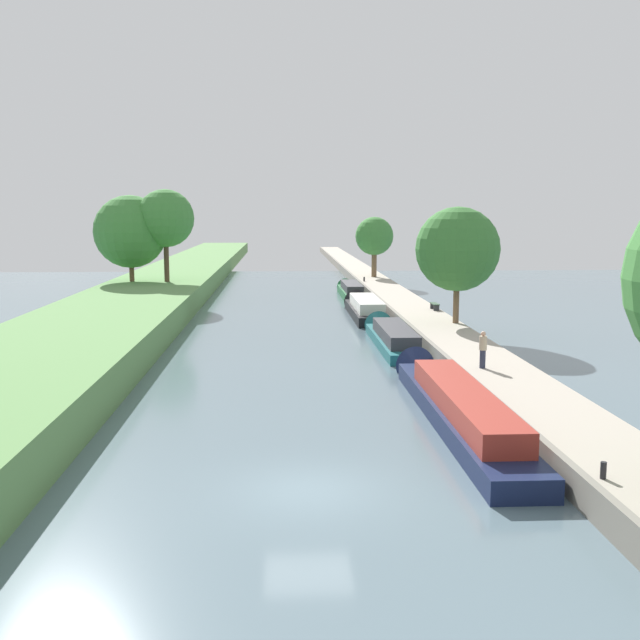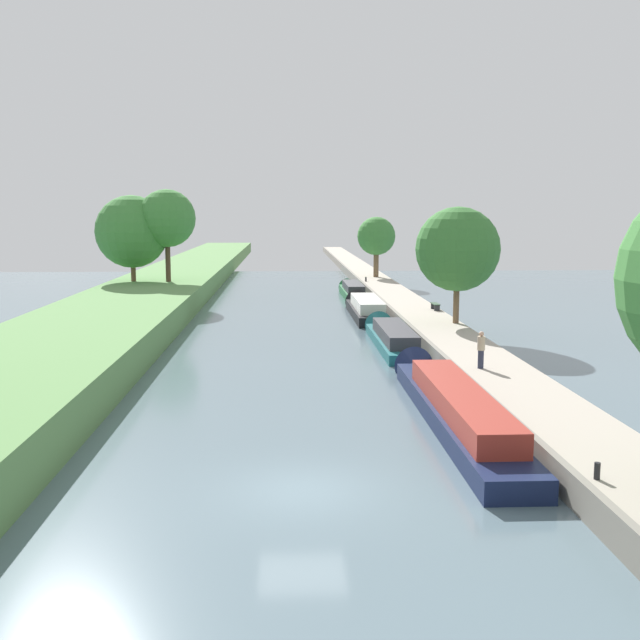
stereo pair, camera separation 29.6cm
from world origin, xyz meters
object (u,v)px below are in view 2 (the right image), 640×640
at_px(person_walking, 481,349).
at_px(park_bench, 435,305).
at_px(narrowboat_teal, 391,336).
at_px(narrowboat_black, 365,308).
at_px(mooring_bollard_near, 597,471).
at_px(narrowboat_green, 352,291).
at_px(mooring_bollard_far, 366,279).
at_px(narrowboat_navy, 452,404).

distance_m(person_walking, park_bench, 20.20).
bearing_deg(narrowboat_teal, narrowboat_black, 90.92).
bearing_deg(person_walking, mooring_bollard_near, -92.42).
relative_size(narrowboat_black, person_walking, 7.47).
height_order(narrowboat_green, person_walking, person_walking).
bearing_deg(narrowboat_green, narrowboat_teal, -89.87).
height_order(narrowboat_green, mooring_bollard_far, narrowboat_green).
relative_size(narrowboat_green, park_bench, 7.64).
bearing_deg(mooring_bollard_near, narrowboat_black, 93.05).
height_order(narrowboat_navy, mooring_bollard_far, narrowboat_navy).
distance_m(person_walking, mooring_bollard_near, 14.01).
bearing_deg(mooring_bollard_far, park_bench, -83.42).
xyz_separation_m(narrowboat_black, mooring_bollard_near, (2.02, -37.96, 0.54)).
bearing_deg(narrowboat_black, mooring_bollard_near, -86.95).
bearing_deg(mooring_bollard_far, narrowboat_green, -108.87).
xyz_separation_m(mooring_bollard_near, mooring_bollard_far, (0.00, 56.38, 0.00)).
relative_size(mooring_bollard_far, park_bench, 0.30).
height_order(mooring_bollard_near, mooring_bollard_far, same).
bearing_deg(person_walking, narrowboat_green, 93.82).
bearing_deg(mooring_bollard_far, narrowboat_black, -96.25).
relative_size(person_walking, mooring_bollard_far, 3.69).
bearing_deg(mooring_bollard_near, narrowboat_teal, 94.12).
relative_size(narrowboat_teal, park_bench, 8.17).
xyz_separation_m(person_walking, mooring_bollard_far, (-0.59, 42.40, -0.65)).
height_order(narrowboat_navy, mooring_bollard_near, narrowboat_navy).
distance_m(narrowboat_green, mooring_bollard_far, 5.82).
relative_size(narrowboat_teal, mooring_bollard_near, 27.24).
bearing_deg(narrowboat_navy, narrowboat_black, 90.40).
bearing_deg(narrowboat_green, person_walking, -86.18).
bearing_deg(narrowboat_black, narrowboat_teal, -89.08).
height_order(narrowboat_teal, mooring_bollard_near, mooring_bollard_near).
bearing_deg(narrowboat_navy, park_bench, 80.11).
distance_m(narrowboat_teal, mooring_bollard_near, 25.27).
distance_m(narrowboat_teal, park_bench, 9.94).
xyz_separation_m(narrowboat_navy, narrowboat_teal, (0.00, 16.30, -0.11)).
xyz_separation_m(narrowboat_black, park_bench, (4.59, -3.88, 0.66)).
xyz_separation_m(narrowboat_black, mooring_bollard_far, (2.02, 18.42, 0.54)).
distance_m(mooring_bollard_near, park_bench, 34.18).
bearing_deg(park_bench, narrowboat_green, 104.82).
bearing_deg(narrowboat_teal, narrowboat_navy, -90.00).
xyz_separation_m(narrowboat_navy, mooring_bollard_near, (1.82, -8.90, 0.51)).
distance_m(narrowboat_navy, narrowboat_teal, 16.30).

